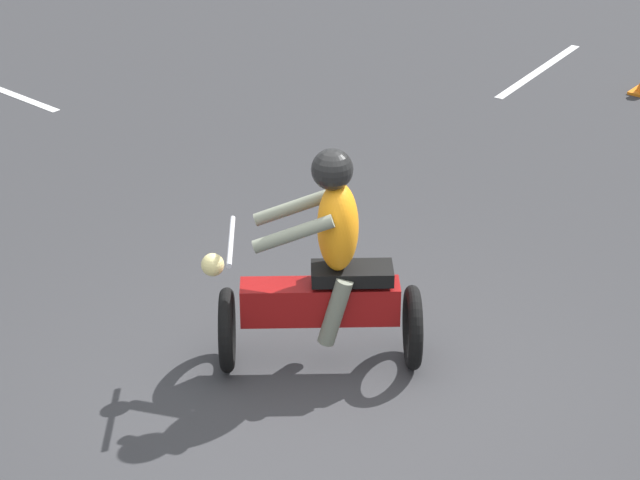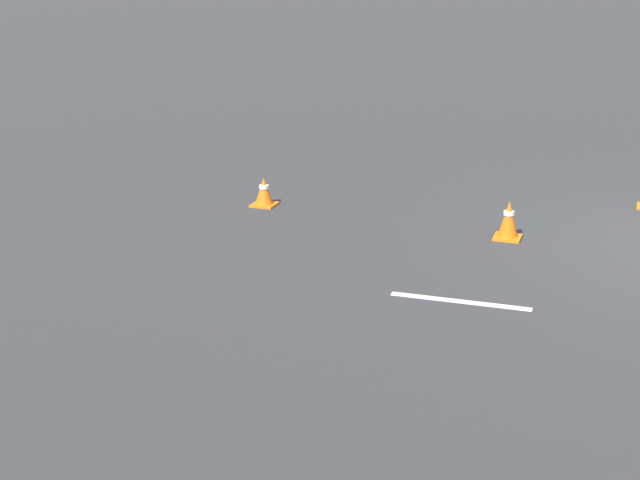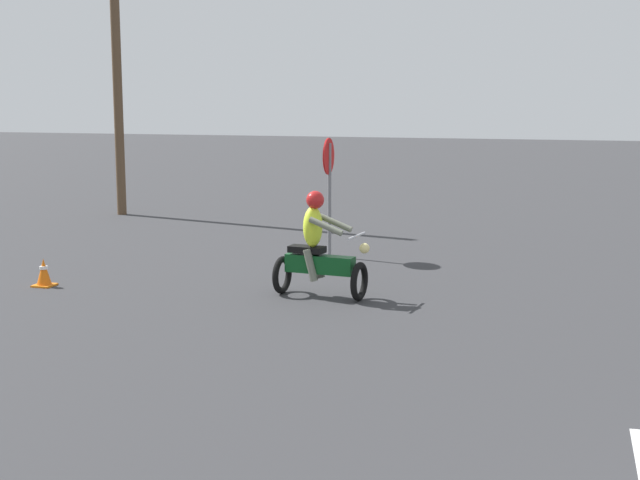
{
  "view_description": "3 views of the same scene",
  "coord_description": "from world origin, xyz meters",
  "px_view_note": "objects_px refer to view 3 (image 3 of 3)",
  "views": [
    {
      "loc": [
        4.23,
        -5.53,
        4.86
      ],
      "look_at": [
        -0.31,
        0.38,
        1.0
      ],
      "focal_mm": 70.0,
      "sensor_mm": 36.0,
      "label": 1
    },
    {
      "loc": [
        1.34,
        10.64,
        3.32
      ],
      "look_at": [
        3.8,
        3.65,
        0.9
      ],
      "focal_mm": 50.0,
      "sensor_mm": 36.0,
      "label": 2
    },
    {
      "loc": [
        -5.04,
        2.99,
        3.11
      ],
      "look_at": [
        7.92,
        6.91,
        0.9
      ],
      "focal_mm": 50.0,
      "sensor_mm": 36.0,
      "label": 3
    }
  ],
  "objects_px": {
    "traffic_cone_near_right": "(44,273)",
    "utility_pole_near": "(116,56)",
    "stop_sign": "(329,173)",
    "motorcycle_rider_background": "(318,251)"
  },
  "relations": [
    {
      "from": "traffic_cone_near_right",
      "to": "utility_pole_near",
      "type": "height_order",
      "value": "utility_pole_near"
    },
    {
      "from": "traffic_cone_near_right",
      "to": "utility_pole_near",
      "type": "bearing_deg",
      "value": 21.21
    },
    {
      "from": "stop_sign",
      "to": "utility_pole_near",
      "type": "relative_size",
      "value": 0.28
    },
    {
      "from": "motorcycle_rider_background",
      "to": "utility_pole_near",
      "type": "height_order",
      "value": "utility_pole_near"
    },
    {
      "from": "stop_sign",
      "to": "traffic_cone_near_right",
      "type": "bearing_deg",
      "value": 136.99
    },
    {
      "from": "stop_sign",
      "to": "traffic_cone_near_right",
      "type": "relative_size",
      "value": 4.99
    },
    {
      "from": "motorcycle_rider_background",
      "to": "traffic_cone_near_right",
      "type": "height_order",
      "value": "motorcycle_rider_background"
    },
    {
      "from": "motorcycle_rider_background",
      "to": "utility_pole_near",
      "type": "distance_m",
      "value": 11.53
    },
    {
      "from": "motorcycle_rider_background",
      "to": "utility_pole_near",
      "type": "xyz_separation_m",
      "value": [
        7.8,
        7.78,
        3.38
      ]
    },
    {
      "from": "traffic_cone_near_right",
      "to": "utility_pole_near",
      "type": "xyz_separation_m",
      "value": [
        8.36,
        3.24,
        3.88
      ]
    }
  ]
}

